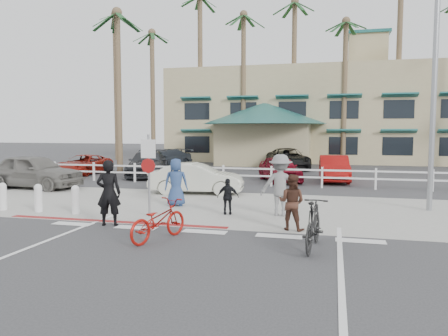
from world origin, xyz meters
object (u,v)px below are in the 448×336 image
(car_red_compact, at_px, (34,171))
(car_white_sedan, at_px, (196,178))
(bike_red, at_px, (158,220))
(bike_black, at_px, (313,225))
(sign_post, at_px, (149,171))

(car_red_compact, bearing_deg, car_white_sedan, -83.04)
(bike_red, xyz_separation_m, car_red_compact, (-9.46, 7.65, 0.30))
(bike_black, height_order, car_red_compact, car_red_compact)
(sign_post, bearing_deg, car_white_sedan, 91.13)
(sign_post, xyz_separation_m, bike_red, (1.43, -2.70, -0.95))
(sign_post, xyz_separation_m, car_white_sedan, (-0.10, 5.17, -0.79))
(bike_black, distance_m, car_red_compact, 15.24)
(bike_red, distance_m, bike_black, 3.77)
(bike_black, bearing_deg, bike_red, 7.11)
(sign_post, distance_m, car_white_sedan, 5.24)
(car_white_sedan, bearing_deg, bike_red, -175.24)
(car_red_compact, bearing_deg, bike_black, -114.38)
(sign_post, relative_size, car_red_compact, 0.62)
(bike_red, xyz_separation_m, car_white_sedan, (-1.53, 7.87, 0.16))
(bike_black, bearing_deg, sign_post, -20.87)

